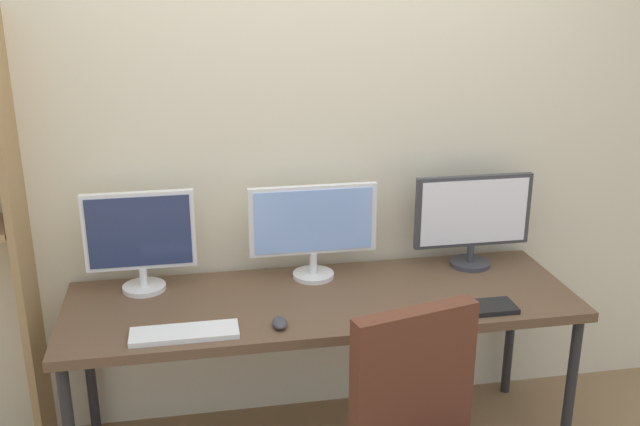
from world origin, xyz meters
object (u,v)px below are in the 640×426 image
at_px(keyboard_left, 185,333).
at_px(keyboard_right, 472,309).
at_px(monitor_left, 140,238).
at_px(computer_mouse, 280,323).
at_px(monitor_center, 313,226).
at_px(monitor_right, 473,217).
at_px(desk, 322,309).

relative_size(keyboard_left, keyboard_right, 1.14).
xyz_separation_m(monitor_left, computer_mouse, (0.52, -0.44, -0.22)).
bearing_deg(monitor_center, monitor_right, 0.00).
height_order(monitor_right, computer_mouse, monitor_right).
relative_size(monitor_right, computer_mouse, 5.55).
xyz_separation_m(monitor_right, computer_mouse, (-0.93, -0.44, -0.22)).
bearing_deg(keyboard_left, keyboard_right, 0.00).
height_order(monitor_left, monitor_right, monitor_left).
relative_size(desk, keyboard_right, 5.97).
height_order(keyboard_right, computer_mouse, computer_mouse).
bearing_deg(keyboard_right, monitor_center, 141.70).
relative_size(monitor_left, monitor_right, 0.85).
bearing_deg(monitor_right, keyboard_right, -110.31).
distance_m(monitor_left, keyboard_right, 1.38).
relative_size(desk, monitor_right, 3.92).
relative_size(monitor_left, monitor_center, 0.82).
distance_m(desk, keyboard_left, 0.61).
xyz_separation_m(monitor_left, keyboard_right, (1.28, -0.44, -0.22)).
xyz_separation_m(monitor_left, monitor_right, (1.45, 0.00, 0.00)).
bearing_deg(monitor_right, keyboard_left, -160.99).
height_order(desk, monitor_center, monitor_center).
xyz_separation_m(desk, keyboard_right, (0.56, -0.23, 0.06)).
bearing_deg(computer_mouse, monitor_right, 25.18).
distance_m(monitor_left, computer_mouse, 0.71).
height_order(monitor_right, keyboard_right, monitor_right).
relative_size(keyboard_right, computer_mouse, 3.64).
height_order(desk, keyboard_left, keyboard_left).
bearing_deg(keyboard_right, monitor_left, 160.99).
bearing_deg(desk, monitor_right, 16.35).
xyz_separation_m(monitor_right, keyboard_right, (-0.16, -0.44, -0.22)).
distance_m(desk, monitor_right, 0.81).
height_order(monitor_left, keyboard_left, monitor_left).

